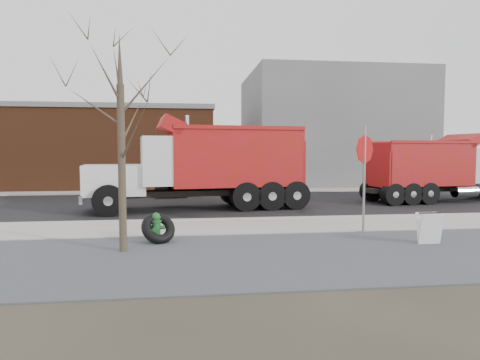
{
  "coord_description": "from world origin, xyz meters",
  "views": [
    {
      "loc": [
        -1.69,
        -13.04,
        2.46
      ],
      "look_at": [
        0.22,
        1.94,
        1.4
      ],
      "focal_mm": 32.0,
      "sensor_mm": 36.0,
      "label": 1
    }
  ],
  "objects": [
    {
      "name": "dump_truck_red_a",
      "position": [
        10.13,
        5.92,
        1.62
      ],
      "size": [
        7.95,
        3.12,
        3.18
      ],
      "rotation": [
        0.0,
        0.0,
        0.14
      ],
      "color": "black",
      "rests_on": "ground"
    },
    {
      "name": "dump_truck_red_b",
      "position": [
        -0.84,
        4.68,
        1.92
      ],
      "size": [
        9.09,
        3.63,
        3.77
      ],
      "rotation": [
        0.0,
        0.0,
        3.27
      ],
      "color": "black",
      "rests_on": "ground"
    },
    {
      "name": "bare_tree",
      "position": [
        -3.2,
        -2.6,
        3.3
      ],
      "size": [
        3.2,
        3.2,
        5.2
      ],
      "color": "#382D23",
      "rests_on": "ground"
    },
    {
      "name": "building_grey",
      "position": [
        9.0,
        18.0,
        4.0
      ],
      "size": [
        12.0,
        10.0,
        8.0
      ],
      "color": "gray",
      "rests_on": "ground"
    },
    {
      "name": "curb",
      "position": [
        0.0,
        1.55,
        0.06
      ],
      "size": [
        60.0,
        0.15,
        0.11
      ],
      "primitive_type": "cube",
      "color": "#9E9B93",
      "rests_on": "ground"
    },
    {
      "name": "ground",
      "position": [
        0.0,
        0.0,
        0.0
      ],
      "size": [
        120.0,
        120.0,
        0.0
      ],
      "primitive_type": "plane",
      "color": "#383328",
      "rests_on": "ground"
    },
    {
      "name": "sandwich_board",
      "position": [
        4.56,
        -2.81,
        0.44
      ],
      "size": [
        0.6,
        0.38,
        0.83
      ],
      "rotation": [
        0.0,
        0.0,
        0.01
      ],
      "color": "white",
      "rests_on": "ground"
    },
    {
      "name": "stop_sign",
      "position": [
        3.51,
        -1.1,
        2.13
      ],
      "size": [
        0.73,
        0.5,
        3.16
      ],
      "rotation": [
        0.0,
        0.0,
        0.19
      ],
      "color": "gray",
      "rests_on": "ground"
    },
    {
      "name": "road",
      "position": [
        0.0,
        6.3,
        0.01
      ],
      "size": [
        60.0,
        9.4,
        0.02
      ],
      "primitive_type": "cube",
      "color": "black",
      "rests_on": "ground"
    },
    {
      "name": "truck_tire",
      "position": [
        -2.42,
        -1.7,
        0.4
      ],
      "size": [
        1.14,
        1.06,
        0.87
      ],
      "color": "black",
      "rests_on": "ground"
    },
    {
      "name": "sidewalk",
      "position": [
        0.0,
        0.25,
        0.03
      ],
      "size": [
        60.0,
        2.5,
        0.06
      ],
      "primitive_type": "cube",
      "color": "#9E9B93",
      "rests_on": "ground"
    },
    {
      "name": "fire_hydrant",
      "position": [
        -2.48,
        -1.62,
        0.37
      ],
      "size": [
        0.45,
        0.44,
        0.81
      ],
      "rotation": [
        0.0,
        0.0,
        -0.06
      ],
      "color": "#246030",
      "rests_on": "ground"
    },
    {
      "name": "far_sidewalk",
      "position": [
        0.0,
        12.0,
        0.03
      ],
      "size": [
        60.0,
        2.0,
        0.06
      ],
      "primitive_type": "cube",
      "color": "#9E9B93",
      "rests_on": "ground"
    },
    {
      "name": "gravel_verge",
      "position": [
        0.0,
        -3.5,
        0.01
      ],
      "size": [
        60.0,
        5.0,
        0.03
      ],
      "primitive_type": "cube",
      "color": "slate",
      "rests_on": "ground"
    },
    {
      "name": "building_brick",
      "position": [
        -10.0,
        17.0,
        2.65
      ],
      "size": [
        20.2,
        8.2,
        5.3
      ],
      "color": "brown",
      "rests_on": "ground"
    }
  ]
}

